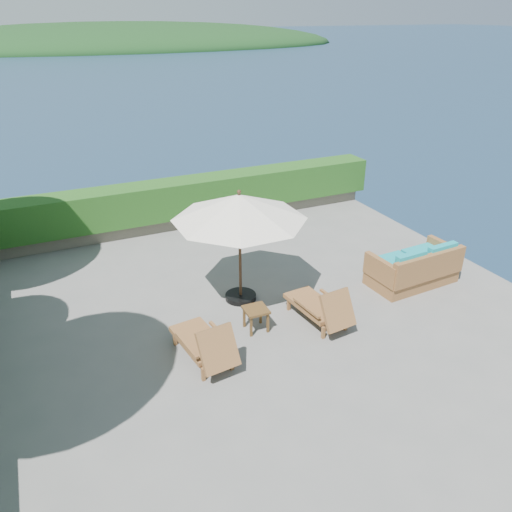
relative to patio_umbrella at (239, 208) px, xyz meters
name	(u,v)px	position (x,y,z in m)	size (l,w,h in m)	color
ground	(259,324)	(-0.05, -1.06, -2.10)	(12.00, 12.00, 0.00)	slate
foundation	(259,385)	(-0.05, -1.06, -3.65)	(12.00, 12.00, 3.00)	#5A5148
ocean	(259,435)	(-0.05, -1.06, -5.10)	(600.00, 600.00, 0.00)	#142F40
offshore_island	(123,47)	(24.95, 138.94, -5.10)	(126.00, 57.60, 12.60)	black
planter_wall_far	(177,220)	(-0.05, 4.54, -1.92)	(12.00, 0.60, 0.36)	slate
hedge_far	(176,198)	(-0.05, 4.54, -1.25)	(12.40, 0.90, 1.00)	#1B4915
patio_umbrella	(239,208)	(0.00, 0.00, 0.00)	(3.65, 3.65, 2.49)	black
lounge_left	(205,343)	(-1.41, -1.72, -1.72)	(0.84, 1.66, 0.92)	#965D36
lounge_right	(321,307)	(1.08, -1.54, -1.72)	(0.81, 1.64, 0.91)	#965D36
side_table	(256,312)	(-0.19, -1.20, -1.71)	(0.46, 0.46, 0.48)	brown
wicker_loveseat	(414,269)	(3.85, -1.04, -1.71)	(2.09, 1.16, 1.00)	#965D36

